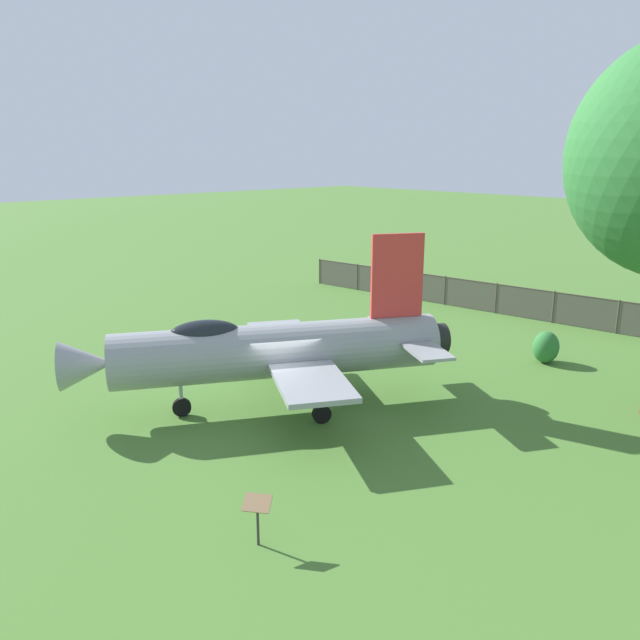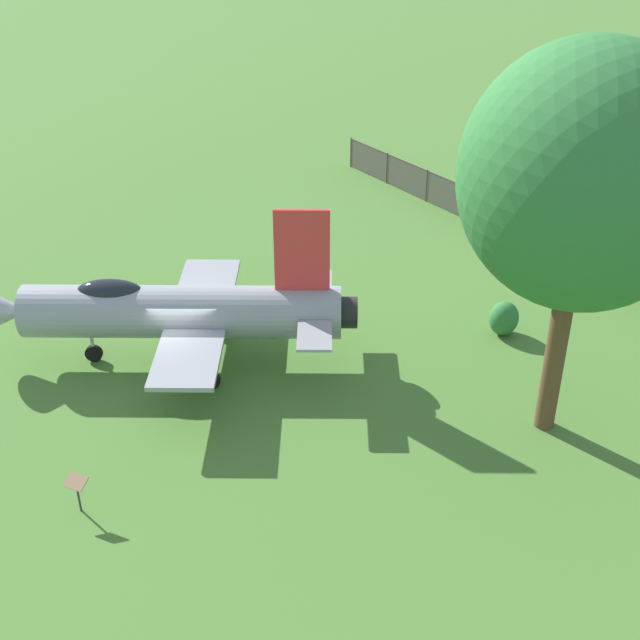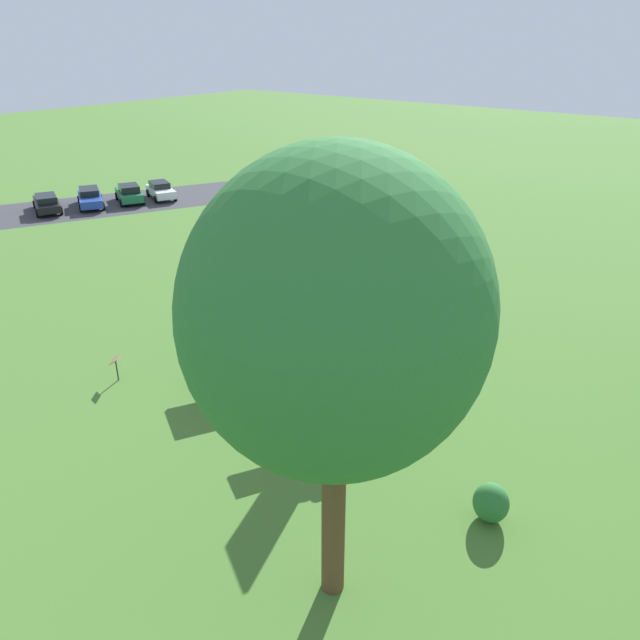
{
  "view_description": "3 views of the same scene",
  "coord_description": "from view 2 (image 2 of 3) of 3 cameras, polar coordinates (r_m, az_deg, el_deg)",
  "views": [
    {
      "loc": [
        -15.38,
        11.99,
        8.26
      ],
      "look_at": [
        -0.48,
        -1.4,
        2.85
      ],
      "focal_mm": 35.05,
      "sensor_mm": 36.0,
      "label": 1
    },
    {
      "loc": [
        -23.85,
        7.28,
        16.07
      ],
      "look_at": [
        -3.42,
        -3.43,
        2.5
      ],
      "focal_mm": 47.39,
      "sensor_mm": 36.0,
      "label": 2
    },
    {
      "loc": [
        -17.95,
        -15.51,
        13.54
      ],
      "look_at": [
        1.44,
        -0.32,
        1.77
      ],
      "focal_mm": 34.08,
      "sensor_mm": 36.0,
      "label": 3
    }
  ],
  "objects": [
    {
      "name": "shade_tree",
      "position": [
        23.44,
        17.45,
        9.12
      ],
      "size": [
        6.85,
        6.67,
        11.73
      ],
      "color": "brown",
      "rests_on": "ground_plane"
    },
    {
      "name": "ground_plane",
      "position": [
        29.66,
        -8.98,
        -2.76
      ],
      "size": [
        200.0,
        200.0,
        0.0
      ],
      "primitive_type": "plane",
      "color": "#47722D"
    },
    {
      "name": "info_plaque",
      "position": [
        23.8,
        -16.11,
        -10.75
      ],
      "size": [
        0.72,
        0.68,
        1.14
      ],
      "color": "#333333",
      "rests_on": "ground_plane"
    },
    {
      "name": "perimeter_fence",
      "position": [
        37.46,
        15.03,
        5.43
      ],
      "size": [
        26.94,
        4.07,
        1.62
      ],
      "rotation": [
        0.0,
        0.0,
        6.43
      ],
      "color": "#4C4238",
      "rests_on": "ground_plane"
    },
    {
      "name": "shrub_near_fence",
      "position": [
        31.24,
        12.31,
        0.11
      ],
      "size": [
        1.02,
        1.1,
        1.29
      ],
      "color": "#2D7033",
      "rests_on": "ground_plane"
    },
    {
      "name": "display_jet",
      "position": [
        28.68,
        -10.04,
        0.64
      ],
      "size": [
        8.71,
        11.98,
        5.68
      ],
      "rotation": [
        0.0,
        0.0,
        1.08
      ],
      "color": "gray",
      "rests_on": "ground_plane"
    }
  ]
}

